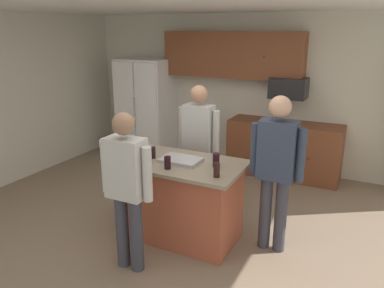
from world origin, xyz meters
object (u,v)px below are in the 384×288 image
at_px(kitchen_island, 180,199).
at_px(mug_blue_stoneware, 138,151).
at_px(refrigerator, 146,108).
at_px(person_guest_right, 276,164).
at_px(glass_short_whisky, 216,160).
at_px(person_guest_left, 199,140).
at_px(mug_ceramic_white, 143,149).
at_px(serving_tray, 181,160).
at_px(glass_dark_ale, 153,153).
at_px(glass_stout_tall, 217,170).
at_px(tumbler_amber, 168,163).
at_px(person_elder_center, 127,183).
at_px(microwave_over_range, 289,88).

relative_size(kitchen_island, mug_blue_stoneware, 11.22).
height_order(refrigerator, kitchen_island, refrigerator).
relative_size(kitchen_island, person_guest_right, 0.84).
relative_size(kitchen_island, glass_short_whisky, 9.49).
bearing_deg(person_guest_left, mug_blue_stoneware, -36.72).
distance_m(mug_ceramic_white, serving_tray, 0.55).
relative_size(glass_dark_ale, glass_short_whisky, 0.87).
bearing_deg(glass_stout_tall, tumbler_amber, -177.71).
height_order(mug_ceramic_white, serving_tray, mug_ceramic_white).
distance_m(mug_ceramic_white, glass_stout_tall, 1.12).
bearing_deg(person_elder_center, kitchen_island, 0.00).
height_order(refrigerator, mug_blue_stoneware, refrigerator).
bearing_deg(glass_dark_ale, tumbler_amber, -34.61).
xyz_separation_m(person_guest_right, glass_stout_tall, (-0.48, -0.45, 0.01)).
bearing_deg(mug_ceramic_white, person_guest_left, 59.81).
distance_m(microwave_over_range, glass_dark_ale, 2.72).
height_order(person_guest_right, mug_blue_stoneware, person_guest_right).
xyz_separation_m(person_guest_left, serving_tray, (0.15, -0.77, -0.02)).
bearing_deg(serving_tray, person_elder_center, -103.16).
bearing_deg(glass_dark_ale, kitchen_island, 4.24).
xyz_separation_m(glass_short_whisky, serving_tray, (-0.41, -0.04, -0.05)).
height_order(kitchen_island, mug_blue_stoneware, mug_blue_stoneware).
bearing_deg(refrigerator, kitchen_island, -49.81).
bearing_deg(refrigerator, person_guest_left, -40.73).
xyz_separation_m(mug_ceramic_white, serving_tray, (0.55, -0.08, -0.03)).
bearing_deg(serving_tray, tumbler_amber, -95.35).
bearing_deg(person_guest_right, mug_blue_stoneware, -2.99).
bearing_deg(glass_stout_tall, kitchen_island, 157.15).
distance_m(person_guest_right, glass_stout_tall, 0.66).
relative_size(mug_blue_stoneware, glass_short_whisky, 0.85).
relative_size(kitchen_island, serving_tray, 3.26).
bearing_deg(microwave_over_range, person_elder_center, -103.22).
bearing_deg(person_guest_right, glass_short_whisky, 5.07).
bearing_deg(serving_tray, person_guest_left, 100.94).
bearing_deg(person_guest_right, kitchen_island, 0.00).
height_order(mug_ceramic_white, tumbler_amber, tumbler_amber).
relative_size(kitchen_island, glass_dark_ale, 10.89).
bearing_deg(microwave_over_range, glass_dark_ale, -110.36).
distance_m(refrigerator, glass_stout_tall, 3.64).
bearing_deg(kitchen_island, serving_tray, -2.54).
relative_size(glass_short_whisky, tumbler_amber, 1.11).
bearing_deg(microwave_over_range, refrigerator, -177.39).
distance_m(person_elder_center, person_guest_left, 1.53).
xyz_separation_m(refrigerator, serving_tray, (2.01, -2.37, 0.03)).
relative_size(microwave_over_range, glass_short_whisky, 3.71).
xyz_separation_m(refrigerator, mug_ceramic_white, (1.47, -2.29, 0.06)).
relative_size(refrigerator, person_elder_center, 1.13).
distance_m(person_guest_left, tumbler_amber, 1.02).
relative_size(kitchen_island, mug_ceramic_white, 10.89).
xyz_separation_m(refrigerator, glass_stout_tall, (2.54, -2.60, 0.09)).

